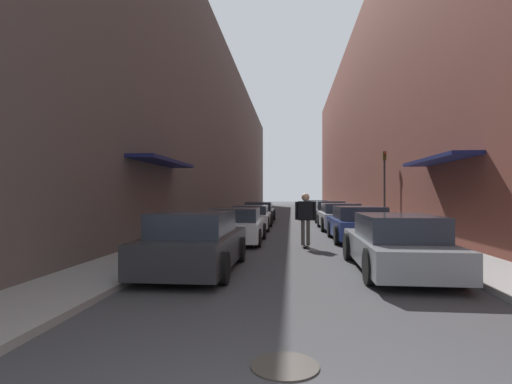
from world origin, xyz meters
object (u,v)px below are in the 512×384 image
at_px(parked_car_left_1, 236,226).
at_px(traffic_light, 384,180).
at_px(parked_car_right_0, 395,244).
at_px(parked_car_left_3, 259,212).
at_px(parked_car_left_0, 195,243).
at_px(skateboarder, 306,214).
at_px(parked_car_right_2, 340,217).
at_px(parked_car_right_3, 330,212).
at_px(manhole_cover, 285,366).
at_px(parked_car_right_5, 317,207).
at_px(parked_car_left_2, 251,217).
at_px(parked_car_right_4, 321,209).
at_px(parked_car_right_1, 358,224).

relative_size(parked_car_left_1, traffic_light, 1.06).
xyz_separation_m(parked_car_right_0, traffic_light, (2.46, 11.89, 1.85)).
bearing_deg(parked_car_left_3, parked_car_right_0, -74.93).
height_order(parked_car_left_3, parked_car_right_0, parked_car_right_0).
distance_m(parked_car_left_0, skateboarder, 5.14).
height_order(parked_car_right_2, parked_car_right_3, parked_car_right_3).
bearing_deg(manhole_cover, parked_car_right_3, 83.41).
height_order(parked_car_left_1, manhole_cover, parked_car_left_1).
height_order(parked_car_left_0, parked_car_right_5, parked_car_left_0).
relative_size(parked_car_right_2, parked_car_right_3, 0.97).
bearing_deg(parked_car_left_2, parked_car_right_0, -68.02).
relative_size(parked_car_left_3, parked_car_right_2, 1.08).
relative_size(parked_car_left_0, parked_car_right_3, 0.92).
xyz_separation_m(parked_car_right_2, skateboarder, (-1.94, -6.96, 0.46)).
bearing_deg(parked_car_left_0, skateboarder, 59.03).
distance_m(parked_car_right_2, parked_car_right_4, 11.55).
relative_size(parked_car_right_0, skateboarder, 2.69).
xyz_separation_m(parked_car_right_4, manhole_cover, (-2.40, -27.73, -0.60)).
distance_m(parked_car_left_0, parked_car_right_4, 23.34).
height_order(parked_car_left_1, parked_car_right_0, parked_car_right_0).
bearing_deg(parked_car_left_3, parked_car_left_1, -89.65).
bearing_deg(parked_car_right_0, manhole_cover, -114.87).
relative_size(parked_car_left_1, parked_car_right_2, 0.92).
height_order(parked_car_right_2, traffic_light, traffic_light).
height_order(parked_car_left_1, parked_car_left_3, parked_car_left_3).
xyz_separation_m(parked_car_left_2, parked_car_right_4, (4.35, 11.73, 0.01)).
xyz_separation_m(parked_car_left_1, manhole_cover, (1.94, -10.30, -0.60)).
distance_m(parked_car_left_0, parked_car_right_5, 28.45).
bearing_deg(parked_car_right_1, parked_car_right_4, 90.60).
bearing_deg(parked_car_left_3, parked_car_right_2, -50.34).
height_order(parked_car_left_2, parked_car_right_0, parked_car_right_0).
height_order(parked_car_right_1, traffic_light, traffic_light).
distance_m(parked_car_right_0, skateboarder, 4.47).
xyz_separation_m(parked_car_left_0, traffic_light, (6.97, 12.25, 1.83)).
xyz_separation_m(parked_car_right_1, parked_car_right_4, (-0.17, 16.54, -0.03)).
distance_m(parked_car_left_3, parked_car_right_3, 4.55).
bearing_deg(parked_car_left_1, parked_car_right_5, 79.21).
xyz_separation_m(skateboarder, manhole_cover, (-0.53, -9.22, -1.09)).
distance_m(parked_car_right_0, parked_car_right_4, 22.53).
relative_size(parked_car_right_0, parked_car_right_5, 1.22).
relative_size(parked_car_left_3, traffic_light, 1.24).
bearing_deg(manhole_cover, parked_car_right_4, 85.06).
distance_m(parked_car_left_3, manhole_cover, 21.69).
distance_m(parked_car_left_1, parked_car_left_3, 11.29).
xyz_separation_m(manhole_cover, traffic_light, (4.87, 17.08, 2.47)).
bearing_deg(parked_car_right_5, parked_car_left_3, -111.12).
relative_size(parked_car_right_2, parked_car_right_5, 1.12).
height_order(parked_car_left_0, manhole_cover, parked_car_left_0).
distance_m(parked_car_right_5, traffic_light, 16.15).
bearing_deg(skateboarder, parked_car_left_1, 156.43).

